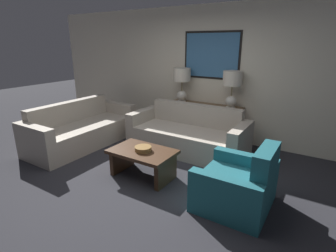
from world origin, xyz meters
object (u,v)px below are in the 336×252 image
Objects in this scene: table_lamp_right at (232,84)px; decorative_bowl at (143,149)px; couch_by_back_wall at (188,136)px; console_table at (204,122)px; couch_by_side at (82,130)px; table_lamp_left at (182,79)px; armchair_near_back_wall at (238,186)px; coffee_table at (143,158)px.

table_lamp_right reaches higher than decorative_bowl.
decorative_bowl is at bearing -93.24° from couch_by_back_wall.
couch_by_side is at bearing -141.40° from console_table.
table_lamp_right is at bearing 0.00° from table_lamp_left.
decorative_bowl is at bearing -13.05° from couch_by_side.
console_table is 1.69× the size of armchair_near_back_wall.
table_lamp_left is 2.20m from coffee_table.
table_lamp_left reaches higher than couch_by_back_wall.
decorative_bowl is (1.85, -0.43, 0.17)m from couch_by_side.
couch_by_back_wall is (-0.54, -0.70, -0.92)m from table_lamp_right.
console_table is at bearing 124.98° from armchair_near_back_wall.
couch_by_side is at bearing 173.14° from armchair_near_back_wall.
decorative_bowl is at bearing -76.69° from table_lamp_left.
table_lamp_right is 0.73× the size of coffee_table.
couch_by_side is at bearing -156.54° from couch_by_back_wall.
table_lamp_left is at bearing 47.91° from couch_by_side.
couch_by_back_wall is 2.28× the size of coffee_table.
couch_by_side is (-1.92, -1.54, -0.08)m from console_table.
console_table is 2.17× the size of table_lamp_left.
table_lamp_left is 1.07m from table_lamp_right.
armchair_near_back_wall is (1.45, 0.02, -0.03)m from coffee_table.
coffee_table is at bearing -94.40° from couch_by_back_wall.
table_lamp_left reaches higher than console_table.
coffee_table is (-0.63, -1.95, -0.91)m from table_lamp_right.
coffee_table is at bearing -179.18° from armchair_near_back_wall.
table_lamp_left reaches higher than couch_by_side.
coffee_table is at bearing -77.27° from table_lamp_left.
table_lamp_left is 1.28m from couch_by_back_wall.
armchair_near_back_wall is (3.27, -0.39, -0.01)m from couch_by_side.
couch_by_back_wall reaches higher than decorative_bowl.
coffee_table is at bearing -107.98° from table_lamp_right.
table_lamp_left is 0.32× the size of couch_by_side.
armchair_near_back_wall is at bearing -45.64° from table_lamp_left.
table_lamp_right is at bearing 0.00° from console_table.
table_lamp_right is 2.29m from armchair_near_back_wall.
couch_by_side is 8.79× the size of decorative_bowl.
armchair_near_back_wall reaches higher than coffee_table.
couch_by_back_wall is at bearing 23.46° from couch_by_side.
console_table is at bearing 0.00° from table_lamp_left.
table_lamp_right is 3.04m from couch_by_side.
decorative_bowl is (-0.07, -1.26, 0.17)m from couch_by_back_wall.
table_lamp_left is at bearing 180.00° from table_lamp_right.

